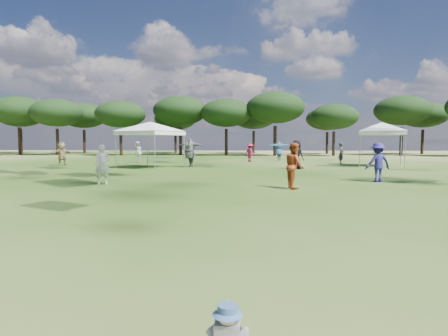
# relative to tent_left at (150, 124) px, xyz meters

# --- Properties ---
(tree_line) EXTENTS (108.78, 17.63, 7.77)m
(tree_line) POSITION_rel_tent_left_xyz_m (8.49, 24.50, 2.62)
(tree_line) COLOR black
(tree_line) RESTS_ON ground
(tent_left) EXTENTS (6.01, 6.01, 3.23)m
(tent_left) POSITION_rel_tent_left_xyz_m (0.00, 0.00, 0.00)
(tent_left) COLOR gray
(tent_left) RESTS_ON ground
(tent_right) EXTENTS (5.63, 5.63, 3.29)m
(tent_right) POSITION_rel_tent_left_xyz_m (15.31, 2.70, 0.05)
(tent_right) COLOR gray
(tent_right) RESTS_ON ground
(festival_crowd) EXTENTS (27.70, 21.68, 1.88)m
(festival_crowd) POSITION_rel_tent_left_xyz_m (3.55, 0.49, -1.96)
(festival_crowd) COLOR olive
(festival_crowd) RESTS_ON ground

